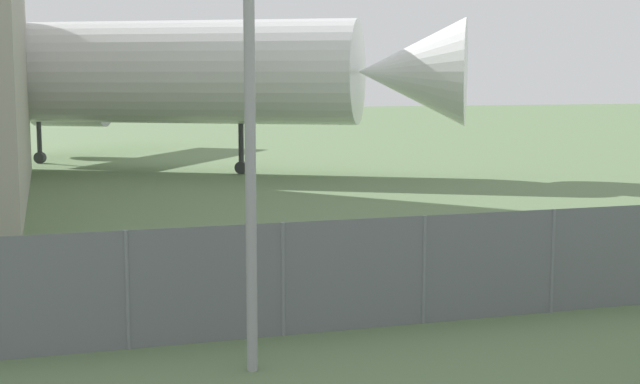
% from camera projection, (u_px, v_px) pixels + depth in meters
% --- Properties ---
extents(perimeter_fence, '(56.07, 0.07, 1.92)m').
position_uv_depth(perimeter_fence, '(283.00, 280.00, 14.80)').
color(perimeter_fence, slate).
rests_on(perimeter_fence, ground).
extents(airplane, '(37.70, 29.80, 13.68)m').
position_uv_depth(airplane, '(28.00, 73.00, 41.30)').
color(airplane, white).
rests_on(airplane, ground).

